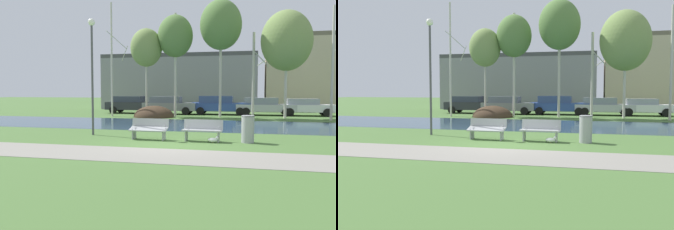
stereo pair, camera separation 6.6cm
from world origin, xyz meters
TOP-DOWN VIEW (x-y plane):
  - ground_plane at (0.00, 10.00)m, footprint 120.00×120.00m
  - paved_path_strip at (0.00, -2.26)m, footprint 60.00×2.58m
  - river_band at (0.00, 7.80)m, footprint 80.00×7.02m
  - soil_mound at (-4.29, 13.07)m, footprint 3.06×3.04m
  - bench_left at (-1.12, 1.20)m, footprint 1.62×0.61m
  - bench_right at (1.13, 1.20)m, footprint 1.62×0.61m
  - trash_bin at (2.90, 1.26)m, footprint 0.52×0.52m
  - seagull at (1.60, 0.84)m, footprint 0.46×0.17m
  - streetlamp at (-4.08, 2.08)m, footprint 0.32×0.32m
  - birch_far_left at (-7.58, 12.96)m, footprint 1.46×2.64m
  - birch_left at (-5.13, 13.89)m, footprint 2.45×2.45m
  - birch_center_left at (-2.88, 14.12)m, footprint 2.68×2.68m
  - birch_center at (0.57, 14.02)m, footprint 3.07×3.07m
  - birch_center_right at (3.00, 14.45)m, footprint 1.46×2.47m
  - birch_right at (5.22, 14.11)m, footprint 3.58×3.58m
  - birch_far_right at (8.12, 12.97)m, footprint 1.34×2.12m
  - parked_van_nearest_dark at (-7.38, 16.82)m, footprint 4.50×2.05m
  - parked_sedan_second_grey at (-3.95, 16.55)m, footprint 4.50×1.96m
  - parked_hatch_third_blue at (0.24, 16.99)m, footprint 4.82×2.12m
  - parked_wagon_fourth_silver at (3.82, 17.00)m, footprint 4.65×2.10m
  - parked_suv_fifth_white at (6.99, 17.08)m, footprint 4.14×2.04m
  - building_grey_warehouse at (-4.74, 26.54)m, footprint 16.06×8.26m

SIDE VIEW (x-z plane):
  - ground_plane at x=0.00m, z-range 0.00..0.00m
  - soil_mound at x=-4.29m, z-range -0.85..0.85m
  - river_band at x=0.00m, z-range 0.00..0.01m
  - paved_path_strip at x=0.00m, z-range 0.00..0.01m
  - seagull at x=1.60m, z-range 0.00..0.27m
  - bench_left at x=-1.12m, z-range 0.04..0.91m
  - bench_right at x=1.13m, z-range 0.04..0.91m
  - trash_bin at x=2.90m, z-range 0.02..1.09m
  - parked_suv_fifth_white at x=6.99m, z-range 0.05..1.40m
  - parked_wagon_fourth_silver at x=3.82m, z-range 0.05..1.46m
  - parked_sedan_second_grey at x=-3.95m, z-range 0.04..1.52m
  - parked_van_nearest_dark at x=-7.38m, z-range 0.05..1.53m
  - parked_hatch_third_blue at x=0.24m, z-range 0.04..1.57m
  - building_grey_warehouse at x=-4.74m, z-range 0.00..5.73m
  - birch_center_right at x=3.00m, z-range 0.07..6.34m
  - streetlamp at x=-4.08m, z-range 0.89..6.17m
  - birch_far_right at x=8.12m, z-range 0.08..7.71m
  - birch_far_left at x=-7.58m, z-range 0.05..8.71m
  - birch_left at x=-5.13m, z-range 1.89..8.68m
  - birch_right at x=5.22m, z-range 1.69..9.39m
  - birch_center_left at x=-2.88m, z-range 2.18..10.04m
  - birch_center at x=0.57m, z-range 2.43..11.19m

